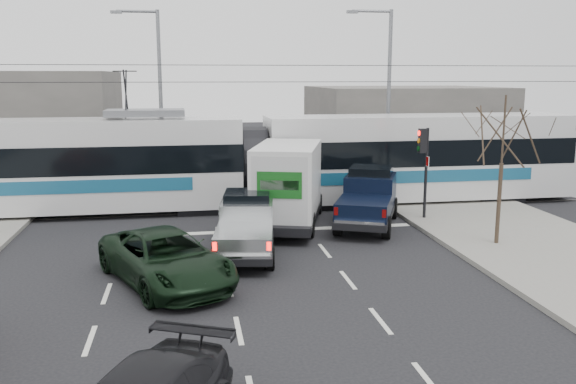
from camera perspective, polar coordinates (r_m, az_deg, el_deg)
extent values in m
plane|color=black|center=(17.40, 0.15, -8.54)|extent=(120.00, 120.00, 0.00)
cube|color=#33302D|center=(26.94, -3.40, -1.52)|extent=(60.00, 1.60, 0.03)
cube|color=slate|center=(42.92, 10.73, 6.30)|extent=(12.00, 10.00, 5.00)
cylinder|color=#47382B|center=(21.77, 19.13, -1.01)|extent=(0.14, 0.14, 2.75)
cylinder|color=#47382B|center=(21.42, 19.54, 5.55)|extent=(0.07, 0.07, 2.25)
cylinder|color=black|center=(24.82, 12.78, 1.72)|extent=(0.12, 0.12, 3.60)
cube|color=black|center=(24.58, 12.47, 4.71)|extent=(0.28, 0.28, 0.95)
cylinder|color=#FF0C07|center=(24.49, 12.17, 5.40)|extent=(0.06, 0.20, 0.20)
cylinder|color=orange|center=(24.52, 12.15, 4.71)|extent=(0.06, 0.20, 0.20)
cylinder|color=#05330C|center=(24.56, 12.12, 4.01)|extent=(0.06, 0.20, 0.20)
cube|color=white|center=(24.60, 12.92, 2.81)|extent=(0.02, 0.30, 0.40)
cylinder|color=slate|center=(31.89, 9.39, 8.43)|extent=(0.20, 0.20, 9.00)
cylinder|color=slate|center=(31.71, 7.86, 16.42)|extent=(2.00, 0.14, 0.14)
cube|color=slate|center=(31.43, 6.04, 16.42)|extent=(0.55, 0.25, 0.14)
cylinder|color=slate|center=(32.23, -11.81, 8.37)|extent=(0.20, 0.20, 9.00)
cylinder|color=slate|center=(32.41, -13.97, 16.09)|extent=(2.00, 0.14, 0.14)
cube|color=slate|center=(32.49, -15.79, 15.90)|extent=(0.55, 0.25, 0.14)
cylinder|color=black|center=(26.32, -3.54, 10.24)|extent=(60.00, 0.03, 0.03)
cylinder|color=black|center=(26.32, -3.55, 11.76)|extent=(60.00, 0.03, 0.03)
cube|color=silver|center=(27.11, -19.31, 0.34)|extent=(13.95, 3.04, 1.69)
cube|color=black|center=(26.92, -19.48, 3.07)|extent=(14.02, 3.07, 1.15)
cube|color=silver|center=(26.81, -19.62, 5.27)|extent=(13.95, 2.93, 1.07)
cube|color=#175273|center=(25.63, -19.87, 0.42)|extent=(9.75, 0.11, 0.54)
cube|color=silver|center=(28.79, 11.92, 1.31)|extent=(13.95, 3.04, 1.69)
cube|color=black|center=(28.60, 12.02, 3.88)|extent=(14.02, 3.07, 1.15)
cube|color=silver|center=(28.50, 12.10, 5.95)|extent=(13.95, 2.93, 1.07)
cube|color=#175273|center=(27.39, 13.08, 1.43)|extent=(9.75, 0.11, 0.54)
cylinder|color=black|center=(26.75, -3.24, 3.14)|extent=(1.11, 2.81, 2.80)
cube|color=slate|center=(26.41, -13.20, 7.24)|extent=(3.26, 1.78, 0.27)
cube|color=black|center=(26.93, -8.00, -1.21)|extent=(2.18, 2.50, 0.39)
cube|color=black|center=(27.44, 1.51, -0.88)|extent=(2.18, 2.50, 0.39)
cube|color=black|center=(30.55, 18.45, -0.23)|extent=(2.18, 2.50, 0.39)
cube|color=black|center=(20.07, -3.94, -4.44)|extent=(2.52, 5.36, 0.22)
cube|color=#B9BDBE|center=(20.82, -3.83, -2.11)|extent=(2.04, 2.40, 1.02)
cube|color=black|center=(20.80, -3.83, -0.63)|extent=(1.72, 1.75, 0.49)
cube|color=#B9BDBE|center=(22.07, -3.66, -1.91)|extent=(1.81, 1.17, 0.49)
cube|color=#B9BDBE|center=(18.89, -4.12, -4.31)|extent=(2.07, 2.55, 0.58)
cube|color=silver|center=(17.67, -4.35, -6.20)|extent=(1.64, 0.40, 0.16)
cube|color=#FF0C07|center=(17.74, -6.88, -5.07)|extent=(0.13, 0.09, 0.25)
cube|color=#FF0C07|center=(17.65, -1.80, -5.08)|extent=(0.13, 0.09, 0.25)
cylinder|color=black|center=(21.76, -5.86, -3.63)|extent=(0.35, 0.74, 0.71)
cylinder|color=black|center=(21.68, -1.54, -3.63)|extent=(0.35, 0.74, 0.71)
cylinder|color=black|center=(18.59, -6.72, -6.17)|extent=(0.35, 0.74, 0.71)
cylinder|color=black|center=(18.50, -1.65, -6.19)|extent=(0.35, 0.74, 0.71)
cube|color=black|center=(23.89, 0.14, -1.88)|extent=(3.97, 6.83, 0.32)
cube|color=white|center=(26.13, 0.80, 0.98)|extent=(2.46, 2.09, 1.48)
cube|color=black|center=(26.17, 0.83, 2.22)|extent=(2.04, 1.51, 0.55)
cube|color=silver|center=(22.99, -0.05, 1.08)|extent=(3.38, 4.85, 2.72)
cube|color=silver|center=(20.87, -0.80, 0.07)|extent=(1.88, 0.60, 2.40)
cube|color=#125216|center=(20.78, -0.82, 0.64)|extent=(1.49, 0.46, 0.93)
cube|color=black|center=(20.99, -0.87, -3.94)|extent=(1.98, 0.79, 0.17)
cylinder|color=black|center=(26.04, -1.44, -1.02)|extent=(0.50, 0.88, 0.83)
cylinder|color=black|center=(25.83, 2.85, -1.13)|extent=(0.50, 0.88, 0.83)
cylinder|color=black|center=(22.30, -2.92, -2.94)|extent=(0.53, 0.96, 0.92)
cylinder|color=black|center=(22.05, 2.09, -3.10)|extent=(0.53, 0.96, 0.92)
cube|color=black|center=(23.79, 7.44, -1.88)|extent=(3.79, 5.50, 0.26)
cube|color=black|center=(24.55, 7.73, 0.23)|extent=(2.58, 2.73, 1.19)
cube|color=black|center=(24.55, 7.79, 1.70)|extent=(2.10, 2.06, 0.57)
cube|color=black|center=(25.81, 8.01, 0.21)|extent=(2.03, 1.57, 0.57)
cube|color=black|center=(22.60, 7.14, -1.48)|extent=(2.64, 2.87, 0.67)
cube|color=silver|center=(21.37, 6.69, -2.96)|extent=(1.69, 0.87, 0.19)
cube|color=#590505|center=(21.49, 4.53, -1.79)|extent=(0.17, 0.13, 0.29)
cube|color=#590505|center=(21.30, 9.00, -2.01)|extent=(0.17, 0.13, 0.29)
cylinder|color=black|center=(25.53, 5.89, -1.32)|extent=(0.59, 0.87, 0.83)
cylinder|color=black|center=(25.36, 9.83, -1.51)|extent=(0.59, 0.87, 0.83)
cylinder|color=black|center=(22.35, 4.71, -3.06)|extent=(0.59, 0.87, 0.83)
cylinder|color=black|center=(22.15, 9.21, -3.30)|extent=(0.59, 0.87, 0.83)
imported|color=black|center=(17.50, -11.35, -6.11)|extent=(4.42, 5.84, 1.47)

